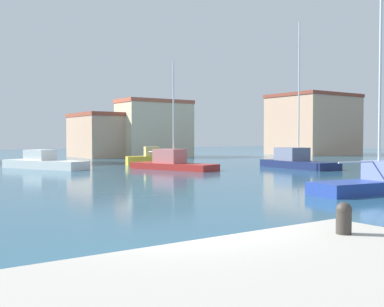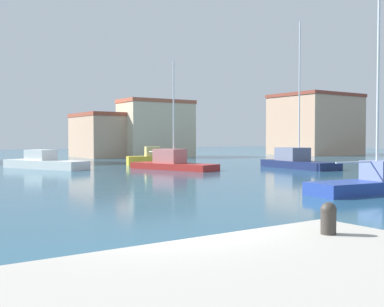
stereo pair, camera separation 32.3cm
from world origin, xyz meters
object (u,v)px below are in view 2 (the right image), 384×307
sailboat_red_distant_north (172,162)px  sailboat_navy_near_pier (297,160)px  motorboat_white_far_right (44,162)px  mooring_bollard (328,217)px  sailboat_blue_mid_harbor (378,182)px  motorboat_yellow_behind_lamppost (150,159)px

sailboat_red_distant_north → sailboat_navy_near_pier: 10.85m
motorboat_white_far_right → sailboat_navy_near_pier: bearing=-32.4°
motorboat_white_far_right → mooring_bollard: bearing=-99.6°
sailboat_blue_mid_harbor → motorboat_yellow_behind_lamppost: 26.30m
motorboat_white_far_right → motorboat_yellow_behind_lamppost: size_ratio=1.88×
motorboat_white_far_right → sailboat_navy_near_pier: size_ratio=0.68×
sailboat_red_distant_north → motorboat_white_far_right: size_ratio=1.05×
sailboat_navy_near_pier → motorboat_yellow_behind_lamppost: size_ratio=2.78×
motorboat_yellow_behind_lamppost → sailboat_red_distant_north: bearing=-103.6°
motorboat_white_far_right → sailboat_navy_near_pier: 21.67m
motorboat_yellow_behind_lamppost → mooring_bollard: bearing=-114.7°
sailboat_navy_near_pier → sailboat_blue_mid_harbor: bearing=-124.5°
sailboat_red_distant_north → motorboat_white_far_right: 11.00m
sailboat_navy_near_pier → motorboat_white_far_right: bearing=147.6°
motorboat_white_far_right → sailboat_blue_mid_harbor: size_ratio=0.86×
sailboat_red_distant_north → motorboat_yellow_behind_lamppost: 6.89m
sailboat_blue_mid_harbor → motorboat_yellow_behind_lamppost: sailboat_blue_mid_harbor is taller
mooring_bollard → motorboat_yellow_behind_lamppost: size_ratio=0.12×
motorboat_white_far_right → sailboat_blue_mid_harbor: 27.72m
sailboat_red_distant_north → sailboat_navy_near_pier: bearing=-25.1°
motorboat_yellow_behind_lamppost → sailboat_blue_mid_harbor: bearing=-94.5°
mooring_bollard → motorboat_white_far_right: bearing=80.4°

